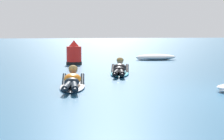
{
  "coord_description": "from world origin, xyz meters",
  "views": [
    {
      "loc": [
        -4.65,
        -8.13,
        1.32
      ],
      "look_at": [
        -2.04,
        3.51,
        0.28
      ],
      "focal_mm": 73.37,
      "sensor_mm": 36.0,
      "label": 1
    }
  ],
  "objects": [
    {
      "name": "surfer_far",
      "position": [
        -1.47,
        4.99,
        0.14
      ],
      "size": [
        1.08,
        2.56,
        0.53
      ],
      "color": "#2DB2D1",
      "rests_on": "ground"
    },
    {
      "name": "ground_plane",
      "position": [
        0.0,
        10.0,
        0.0
      ],
      "size": [
        120.0,
        120.0,
        0.0
      ],
      "primitive_type": "plane",
      "color": "#235B84"
    },
    {
      "name": "surfer_near",
      "position": [
        -3.27,
        2.16,
        0.14
      ],
      "size": [
        0.94,
        2.62,
        0.53
      ],
      "color": "silver",
      "rests_on": "ground"
    },
    {
      "name": "whitewater_mid_right",
      "position": [
        1.72,
        11.33,
        0.13
      ],
      "size": [
        1.85,
        0.92,
        0.27
      ],
      "color": "white",
      "rests_on": "ground"
    },
    {
      "name": "channel_marker_buoy",
      "position": [
        -2.24,
        9.29,
        0.37
      ],
      "size": [
        0.6,
        0.6,
        0.95
      ],
      "color": "red",
      "rests_on": "ground"
    }
  ]
}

